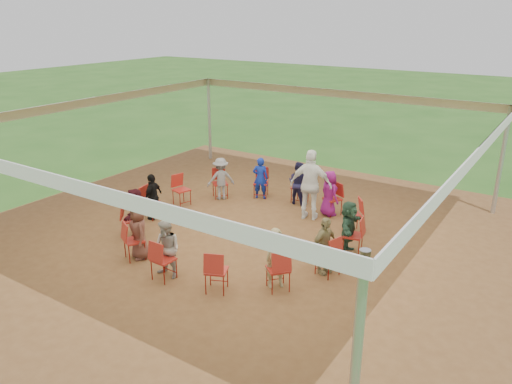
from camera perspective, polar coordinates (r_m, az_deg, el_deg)
The scene contains 31 objects.
ground at distance 12.62m, azimuth -1.44°, elevation -4.85°, with size 80.00×80.00×0.00m, color #2A581B.
dirt_patch at distance 12.62m, azimuth -1.44°, elevation -4.82°, with size 13.00×13.00×0.00m, color brown.
tent at distance 11.83m, azimuth -1.54°, elevation 5.65°, with size 10.33×10.33×3.00m.
chair_0 at distance 10.68m, azimuth 8.24°, elevation -7.21°, with size 0.42×0.44×0.90m, color #A52219, non-canonical shape.
chair_1 at distance 11.68m, azimuth 11.04°, elevation -4.92°, with size 0.42×0.44×0.90m, color #A52219, non-canonical shape.
chair_2 at distance 12.81m, azimuth 10.98°, elevation -2.65°, with size 0.42×0.44×0.90m, color #A52219, non-canonical shape.
chair_3 at distance 13.83m, azimuth 8.73°, elevation -0.80°, with size 0.42×0.44×0.90m, color #A52219, non-canonical shape.
chair_4 at distance 14.59m, azimuth 5.05°, elevation 0.46°, with size 0.42×0.44×0.90m, color #A52219, non-canonical shape.
chair_5 at distance 14.98m, azimuth 0.57°, elevation 1.06°, with size 0.42×0.44×0.90m, color #A52219, non-canonical shape.
chair_6 at distance 14.96m, azimuth -4.12°, elevation 0.97°, with size 0.42×0.44×0.90m, color #A52219, non-canonical shape.
chair_7 at distance 14.52m, azimuth -8.52°, elevation 0.21°, with size 0.42×0.44×0.90m, color #A52219, non-canonical shape.
chair_8 at distance 13.72m, azimuth -12.04°, elevation -1.19°, with size 0.42×0.44×0.90m, color #A52219, non-canonical shape.
chair_9 at distance 12.68m, azimuth -14.04°, elevation -3.14°, with size 0.42×0.44×0.90m, color #A52219, non-canonical shape.
chair_10 at distance 11.55m, azimuth -13.75°, elevation -5.43°, with size 0.42×0.44×0.90m, color #A52219, non-canonical shape.
chair_11 at distance 10.58m, azimuth -10.53°, elevation -7.62°, with size 0.42×0.44×0.90m, color #A52219, non-canonical shape.
chair_12 at distance 10.02m, azimuth -4.54°, elevation -8.97°, with size 0.42×0.44×0.90m, color #A52219, non-canonical shape.
chair_13 at distance 10.05m, azimuth 2.55°, elevation -8.81°, with size 0.42×0.44×0.90m, color #A52219, non-canonical shape.
person_seated_0 at distance 10.66m, azimuth 7.79°, elevation -6.09°, with size 0.74×0.38×1.27m, color #958858.
person_seated_1 at distance 11.63m, azimuth 10.53°, elevation -3.99°, with size 1.17×0.44×1.27m, color #284935.
person_seated_2 at distance 13.70m, azimuth 8.37°, elevation -0.15°, with size 0.62×0.35×1.27m, color #7F1368.
person_seated_3 at distance 14.43m, azimuth 4.82°, elevation 1.04°, with size 0.62×0.35×1.27m, color #1C1A3A.
person_seated_4 at distance 14.81m, azimuth 0.50°, elevation 1.60°, with size 0.46×0.30×1.27m, color navy.
person_seated_5 at distance 14.79m, azimuth -4.04°, elevation 1.52°, with size 0.82×0.41×1.27m, color slate.
person_seated_6 at distance 13.59m, azimuth -11.68°, elevation -0.52°, with size 0.74×0.38×1.27m, color black.
person_seated_7 at distance 12.58m, azimuth -13.57°, elevation -2.34°, with size 1.17×0.44×1.27m, color #390E14.
person_seated_8 at distance 11.50m, azimuth -13.25°, elevation -4.47°, with size 0.62×0.35×1.27m, color brown.
person_seated_9 at distance 10.57m, azimuth -10.13°, elevation -6.48°, with size 0.62×0.35×1.27m, color #A49D90.
person_seated_10 at distance 10.07m, azimuth 2.35°, elevation -7.55°, with size 0.46×0.30×1.27m, color #958858.
standing_person at distance 13.29m, azimuth 6.29°, elevation 0.80°, with size 1.12×0.57×1.92m, color white.
cable_coil at distance 12.29m, azimuth 0.27°, elevation -5.45°, with size 0.33×0.33×0.03m.
laptop at distance 10.77m, azimuth 7.13°, elevation -6.00°, with size 0.33×0.38×0.22m.
Camera 1 is at (6.58, -9.40, 5.26)m, focal length 35.00 mm.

